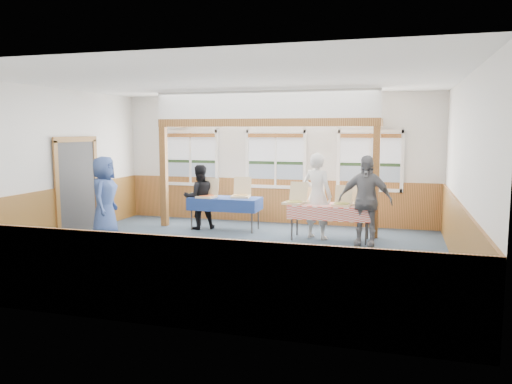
# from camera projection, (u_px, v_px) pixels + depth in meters

# --- Properties ---
(floor) EXTENTS (8.00, 8.00, 0.00)m
(floor) POSITION_uv_depth(u_px,v_px,m) (231.00, 255.00, 9.34)
(floor) COLOR #273340
(floor) RESTS_ON ground
(ceiling) EXTENTS (8.00, 8.00, 0.00)m
(ceiling) POSITION_uv_depth(u_px,v_px,m) (230.00, 81.00, 8.95)
(ceiling) COLOR white
(ceiling) RESTS_ON wall_back
(wall_back) EXTENTS (8.00, 0.00, 8.00)m
(wall_back) POSITION_uv_depth(u_px,v_px,m) (276.00, 159.00, 12.48)
(wall_back) COLOR silver
(wall_back) RESTS_ON floor
(wall_front) EXTENTS (8.00, 0.00, 8.00)m
(wall_front) POSITION_uv_depth(u_px,v_px,m) (132.00, 192.00, 5.81)
(wall_front) COLOR silver
(wall_front) RESTS_ON floor
(wall_left) EXTENTS (0.00, 8.00, 8.00)m
(wall_left) POSITION_uv_depth(u_px,v_px,m) (47.00, 165.00, 10.25)
(wall_left) COLOR silver
(wall_left) RESTS_ON floor
(wall_right) EXTENTS (0.00, 8.00, 8.00)m
(wall_right) POSITION_uv_depth(u_px,v_px,m) (465.00, 175.00, 8.04)
(wall_right) COLOR silver
(wall_right) RESTS_ON floor
(wainscot_back) EXTENTS (7.98, 0.05, 1.10)m
(wainscot_back) POSITION_uv_depth(u_px,v_px,m) (276.00, 201.00, 12.59)
(wainscot_back) COLOR brown
(wainscot_back) RESTS_ON floor
(wainscot_front) EXTENTS (7.98, 0.05, 1.10)m
(wainscot_front) POSITION_uv_depth(u_px,v_px,m) (136.00, 278.00, 5.96)
(wainscot_front) COLOR brown
(wainscot_front) RESTS_ON floor
(wainscot_left) EXTENTS (0.05, 6.98, 1.10)m
(wainscot_left) POSITION_uv_depth(u_px,v_px,m) (50.00, 216.00, 10.37)
(wainscot_left) COLOR brown
(wainscot_left) RESTS_ON floor
(wainscot_right) EXTENTS (0.05, 6.98, 1.10)m
(wainscot_right) POSITION_uv_depth(u_px,v_px,m) (460.00, 238.00, 8.18)
(wainscot_right) COLOR brown
(wainscot_right) RESTS_ON floor
(cased_opening) EXTENTS (0.06, 1.30, 2.10)m
(cased_opening) POSITION_uv_depth(u_px,v_px,m) (77.00, 187.00, 11.16)
(cased_opening) COLOR #343434
(cased_opening) RESTS_ON wall_left
(window_left) EXTENTS (1.56, 0.10, 1.46)m
(window_left) POSITION_uv_depth(u_px,v_px,m) (191.00, 155.00, 13.07)
(window_left) COLOR white
(window_left) RESTS_ON wall_back
(window_mid) EXTENTS (1.56, 0.10, 1.46)m
(window_mid) POSITION_uv_depth(u_px,v_px,m) (276.00, 156.00, 12.43)
(window_mid) COLOR white
(window_mid) RESTS_ON wall_back
(window_right) EXTENTS (1.56, 0.10, 1.46)m
(window_right) POSITION_uv_depth(u_px,v_px,m) (370.00, 157.00, 11.80)
(window_right) COLOR white
(window_right) RESTS_ON wall_back
(post_left) EXTENTS (0.15, 0.15, 2.40)m
(post_left) POSITION_uv_depth(u_px,v_px,m) (164.00, 177.00, 12.08)
(post_left) COLOR brown
(post_left) RESTS_ON floor
(post_right) EXTENTS (0.15, 0.15, 2.40)m
(post_right) POSITION_uv_depth(u_px,v_px,m) (376.00, 183.00, 10.70)
(post_right) COLOR brown
(post_right) RESTS_ON floor
(cross_beam) EXTENTS (5.15, 0.18, 0.18)m
(cross_beam) POSITION_uv_depth(u_px,v_px,m) (264.00, 123.00, 11.23)
(cross_beam) COLOR brown
(cross_beam) RESTS_ON post_left
(table_left) EXTENTS (1.70, 0.84, 0.76)m
(table_left) POSITION_uv_depth(u_px,v_px,m) (225.00, 200.00, 11.65)
(table_left) COLOR #343434
(table_left) RESTS_ON floor
(table_right) EXTENTS (1.84, 1.14, 0.76)m
(table_right) POSITION_uv_depth(u_px,v_px,m) (330.00, 207.00, 10.53)
(table_right) COLOR #343434
(table_right) RESTS_ON floor
(pizza_box_a) EXTENTS (0.44, 0.52, 0.43)m
(pizza_box_a) POSITION_uv_depth(u_px,v_px,m) (207.00, 195.00, 11.65)
(pizza_box_a) COLOR beige
(pizza_box_a) RESTS_ON table_left
(pizza_box_b) EXTENTS (0.48, 0.56, 0.46)m
(pizza_box_b) POSITION_uv_depth(u_px,v_px,m) (241.00, 194.00, 11.70)
(pizza_box_b) COLOR beige
(pizza_box_b) RESTS_ON table_left
(pizza_box_c) EXTENTS (0.50, 0.57, 0.45)m
(pizza_box_c) POSITION_uv_depth(u_px,v_px,m) (295.00, 201.00, 10.63)
(pizza_box_c) COLOR beige
(pizza_box_c) RESTS_ON table_right
(pizza_box_d) EXTENTS (0.43, 0.50, 0.42)m
(pizza_box_d) POSITION_uv_depth(u_px,v_px,m) (315.00, 200.00, 10.80)
(pizza_box_d) COLOR beige
(pizza_box_d) RESTS_ON table_right
(pizza_box_e) EXTENTS (0.41, 0.48, 0.41)m
(pizza_box_e) POSITION_uv_depth(u_px,v_px,m) (342.00, 203.00, 10.37)
(pizza_box_e) COLOR beige
(pizza_box_e) RESTS_ON table_right
(pizza_box_f) EXTENTS (0.43, 0.51, 0.43)m
(pizza_box_f) POSITION_uv_depth(u_px,v_px,m) (362.00, 202.00, 10.48)
(pizza_box_f) COLOR beige
(pizza_box_f) RESTS_ON table_right
(veggie_tray) EXTENTS (0.38, 0.38, 0.09)m
(veggie_tray) POSITION_uv_depth(u_px,v_px,m) (195.00, 195.00, 11.85)
(veggie_tray) COLOR black
(veggie_tray) RESTS_ON table_left
(drink_glass) EXTENTS (0.07, 0.07, 0.15)m
(drink_glass) POSITION_uv_depth(u_px,v_px,m) (371.00, 204.00, 10.04)
(drink_glass) COLOR #886416
(drink_glass) RESTS_ON table_right
(woman_white) EXTENTS (0.79, 0.65, 1.85)m
(woman_white) POSITION_uv_depth(u_px,v_px,m) (317.00, 196.00, 10.64)
(woman_white) COLOR silver
(woman_white) RESTS_ON floor
(woman_black) EXTENTS (0.93, 0.89, 1.51)m
(woman_black) POSITION_uv_depth(u_px,v_px,m) (199.00, 197.00, 11.74)
(woman_black) COLOR black
(woman_black) RESTS_ON floor
(man_blue) EXTENTS (0.76, 0.97, 1.77)m
(man_blue) POSITION_uv_depth(u_px,v_px,m) (104.00, 197.00, 10.71)
(man_blue) COLOR #374E8A
(man_blue) RESTS_ON floor
(person_grey) EXTENTS (1.11, 0.54, 1.83)m
(person_grey) POSITION_uv_depth(u_px,v_px,m) (365.00, 201.00, 9.99)
(person_grey) COLOR slate
(person_grey) RESTS_ON floor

